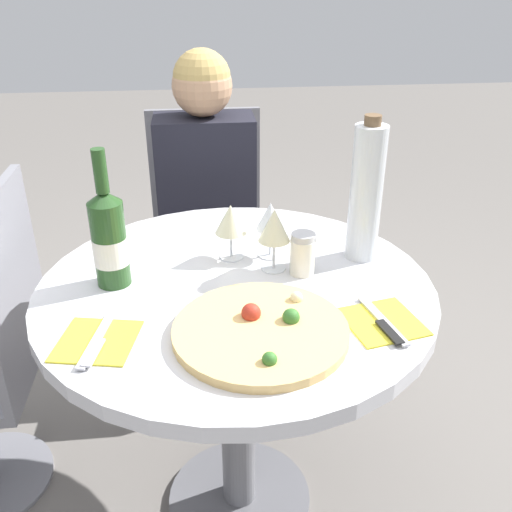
{
  "coord_description": "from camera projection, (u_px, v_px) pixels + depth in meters",
  "views": [
    {
      "loc": [
        -0.07,
        -1.15,
        1.41
      ],
      "look_at": [
        0.04,
        -0.06,
        0.84
      ],
      "focal_mm": 40.0,
      "sensor_mm": 36.0,
      "label": 1
    }
  ],
  "objects": [
    {
      "name": "chair_behind_diner",
      "position": [
        209.0,
        244.0,
        2.19
      ],
      "size": [
        0.42,
        0.42,
        0.93
      ],
      "rotation": [
        0.0,
        0.0,
        3.14
      ],
      "color": "slate",
      "rests_on": "ground_plane"
    },
    {
      "name": "ground_plane",
      "position": [
        240.0,
        500.0,
        1.67
      ],
      "size": [
        12.0,
        12.0,
        0.0
      ],
      "primitive_type": "plane",
      "color": "slate",
      "rests_on": "ground"
    },
    {
      "name": "wine_glass_front_right",
      "position": [
        274.0,
        226.0,
        1.35
      ],
      "size": [
        0.08,
        0.08,
        0.16
      ],
      "color": "silver",
      "rests_on": "dining_table"
    },
    {
      "name": "place_setting_right",
      "position": [
        383.0,
        322.0,
        1.19
      ],
      "size": [
        0.18,
        0.19,
        0.01
      ],
      "color": "yellow",
      "rests_on": "dining_table"
    },
    {
      "name": "seated_diner",
      "position": [
        209.0,
        236.0,
        2.02
      ],
      "size": [
        0.34,
        0.4,
        1.16
      ],
      "rotation": [
        0.0,
        0.0,
        3.14
      ],
      "color": "black",
      "rests_on": "ground_plane"
    },
    {
      "name": "sugar_shaker",
      "position": [
        303.0,
        254.0,
        1.36
      ],
      "size": [
        0.06,
        0.06,
        0.1
      ],
      "color": "silver",
      "rests_on": "dining_table"
    },
    {
      "name": "wine_glass_back_right",
      "position": [
        270.0,
        218.0,
        1.41
      ],
      "size": [
        0.07,
        0.07,
        0.14
      ],
      "color": "silver",
      "rests_on": "dining_table"
    },
    {
      "name": "tall_carafe",
      "position": [
        366.0,
        193.0,
        1.38
      ],
      "size": [
        0.08,
        0.08,
        0.36
      ],
      "color": "silver",
      "rests_on": "dining_table"
    },
    {
      "name": "dining_table",
      "position": [
        236.0,
        332.0,
        1.4
      ],
      "size": [
        0.93,
        0.93,
        0.74
      ],
      "color": "slate",
      "rests_on": "ground_plane"
    },
    {
      "name": "place_setting_left",
      "position": [
        97.0,
        341.0,
        1.13
      ],
      "size": [
        0.18,
        0.19,
        0.01
      ],
      "color": "yellow",
      "rests_on": "dining_table"
    },
    {
      "name": "wine_bottle",
      "position": [
        109.0,
        238.0,
        1.28
      ],
      "size": [
        0.08,
        0.08,
        0.32
      ],
      "color": "#23471E",
      "rests_on": "dining_table"
    },
    {
      "name": "wine_glass_back_left",
      "position": [
        229.0,
        220.0,
        1.4
      ],
      "size": [
        0.08,
        0.08,
        0.14
      ],
      "color": "silver",
      "rests_on": "dining_table"
    },
    {
      "name": "pizza_large",
      "position": [
        261.0,
        330.0,
        1.15
      ],
      "size": [
        0.36,
        0.36,
        0.05
      ],
      "color": "#DBB26B",
      "rests_on": "dining_table"
    }
  ]
}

